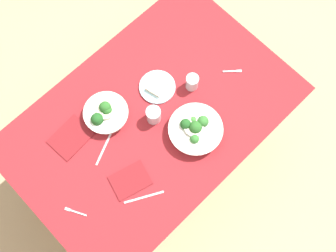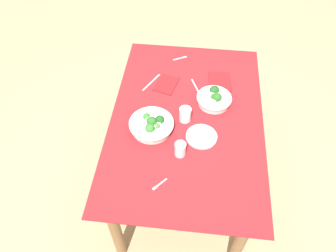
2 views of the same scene
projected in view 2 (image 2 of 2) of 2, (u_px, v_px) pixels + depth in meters
The scene contains 13 objects.
ground_plane at pixel (183, 178), 2.66m from camera, with size 6.00×6.00×0.00m, color tan.
dining_table at pixel (186, 129), 2.18m from camera, with size 1.46×0.96×0.74m.
broccoli_bowl_far at pixel (214, 99), 2.15m from camera, with size 0.23×0.23×0.10m.
broccoli_bowl_near at pixel (152, 125), 2.01m from camera, with size 0.27×0.27×0.10m.
bread_side_plate at pixel (202, 136), 1.99m from camera, with size 0.19×0.19×0.03m.
water_glass_center at pixel (180, 149), 1.89m from camera, with size 0.07×0.07×0.09m, color silver.
water_glass_side at pixel (185, 114), 2.05m from camera, with size 0.07×0.07×0.10m, color silver.
fork_by_far_bowl at pixel (159, 185), 1.79m from camera, with size 0.08×0.07×0.00m.
fork_by_near_bowl at pixel (180, 58), 2.47m from camera, with size 0.06×0.10×0.00m.
table_knife_left at pixel (151, 82), 2.30m from camera, with size 0.20×0.01×0.00m, color #B7B7BC.
table_knife_right at pixel (196, 88), 2.26m from camera, with size 0.18×0.01×0.00m, color #B7B7BC.
napkin_folded_upper at pixel (166, 84), 2.29m from camera, with size 0.18×0.14×0.01m, color maroon.
napkin_folded_lower at pixel (220, 82), 2.30m from camera, with size 0.20×0.15×0.01m, color maroon.
Camera 2 is at (1.37, 0.03, 2.33)m, focal length 35.33 mm.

